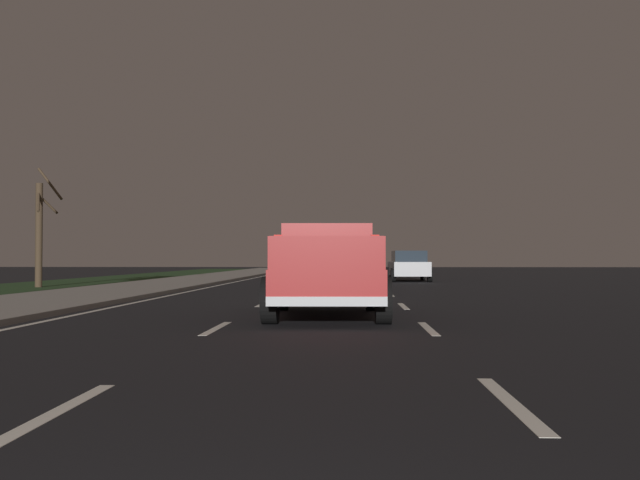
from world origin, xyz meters
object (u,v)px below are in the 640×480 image
sedan_silver (409,266)px  sedan_blue (340,266)px  pickup_truck (327,271)px  sedan_white (335,269)px  bare_tree_far (40,231)px

sedan_silver → sedan_blue: size_ratio=1.00×
pickup_truck → sedan_blue: size_ratio=1.23×
pickup_truck → sedan_white: size_ratio=1.23×
sedan_white → sedan_silver: same height
bare_tree_far → sedan_blue: bearing=-65.4°
pickup_truck → bare_tree_far: 18.84m
pickup_truck → sedan_white: pickup_truck is taller
sedan_white → bare_tree_far: 12.67m
sedan_white → sedan_silver: (12.79, -3.51, 0.00)m
sedan_white → sedan_blue: 9.47m
sedan_white → sedan_silver: 13.26m
sedan_white → sedan_silver: size_ratio=1.00×
bare_tree_far → sedan_silver: bearing=-60.3°
sedan_white → bare_tree_far: (3.99, 11.93, 1.49)m
pickup_truck → sedan_silver: 23.52m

